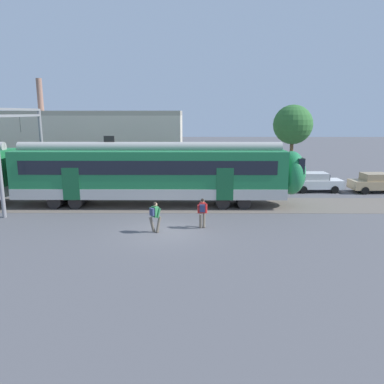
{
  "coord_description": "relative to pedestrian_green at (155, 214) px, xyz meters",
  "views": [
    {
      "loc": [
        1.62,
        -19.2,
        6.25
      ],
      "look_at": [
        1.45,
        2.63,
        1.6
      ],
      "focal_mm": 35.0,
      "sensor_mm": 36.0,
      "label": 1
    }
  ],
  "objects": [
    {
      "name": "ground_plane",
      "position": [
        0.49,
        0.22,
        -0.99
      ],
      "size": [
        160.0,
        160.0,
        0.0
      ],
      "primitive_type": "plane",
      "color": "#515156"
    },
    {
      "name": "pedestrian_green",
      "position": [
        0.0,
        0.0,
        0.0
      ],
      "size": [
        0.69,
        0.5,
        1.67
      ],
      "color": "#6B6051",
      "rests_on": "ground"
    },
    {
      "name": "pedestrian_red",
      "position": [
        2.53,
        0.82,
        0.0
      ],
      "size": [
        0.55,
        0.63,
        1.67
      ],
      "color": "#6B6051",
      "rests_on": "ground"
    },
    {
      "name": "parked_car_white",
      "position": [
        11.85,
        10.68,
        -0.21
      ],
      "size": [
        4.04,
        1.83,
        1.54
      ],
      "color": "silver",
      "rests_on": "ground"
    },
    {
      "name": "parked_car_tan",
      "position": [
        16.53,
        10.38,
        -0.21
      ],
      "size": [
        4.07,
        1.89,
        1.54
      ],
      "color": "tan",
      "rests_on": "ground"
    },
    {
      "name": "catenary_gantry",
      "position": [
        -9.46,
        6.05,
        3.32
      ],
      "size": [
        0.24,
        6.64,
        6.53
      ],
      "color": "gray",
      "rests_on": "ground"
    },
    {
      "name": "background_building",
      "position": [
        -6.93,
        15.05,
        2.22
      ],
      "size": [
        15.65,
        5.0,
        9.2
      ],
      "color": "beige",
      "rests_on": "ground"
    },
    {
      "name": "street_tree_right",
      "position": [
        10.95,
        15.32,
        4.17
      ],
      "size": [
        3.53,
        3.53,
        6.95
      ],
      "color": "brown",
      "rests_on": "ground"
    }
  ]
}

